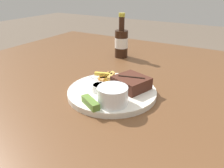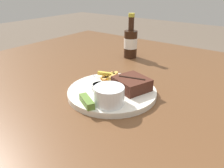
# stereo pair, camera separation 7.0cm
# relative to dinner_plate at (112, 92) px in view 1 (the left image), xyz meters

# --- Properties ---
(dining_table) EXTENTS (1.57, 1.47, 0.73)m
(dining_table) POSITION_rel_dinner_plate_xyz_m (0.00, 0.00, -0.06)
(dining_table) COLOR brown
(dining_table) RESTS_ON ground_plane
(dinner_plate) EXTENTS (0.29, 0.29, 0.02)m
(dinner_plate) POSITION_rel_dinner_plate_xyz_m (0.00, 0.00, 0.00)
(dinner_plate) COLOR silver
(dinner_plate) RESTS_ON dining_table
(steak_portion) EXTENTS (0.13, 0.12, 0.04)m
(steak_portion) POSITION_rel_dinner_plate_xyz_m (0.05, 0.04, 0.03)
(steak_portion) COLOR #472319
(steak_portion) RESTS_ON dinner_plate
(fries_pile) EXTENTS (0.11, 0.11, 0.02)m
(fries_pile) POSITION_rel_dinner_plate_xyz_m (-0.05, 0.06, 0.02)
(fries_pile) COLOR gold
(fries_pile) RESTS_ON dinner_plate
(coleslaw_cup) EXTENTS (0.09, 0.09, 0.05)m
(coleslaw_cup) POSITION_rel_dinner_plate_xyz_m (0.05, -0.08, 0.04)
(coleslaw_cup) COLOR white
(coleslaw_cup) RESTS_ON dinner_plate
(dipping_sauce_cup) EXTENTS (0.05, 0.05, 0.02)m
(dipping_sauce_cup) POSITION_rel_dinner_plate_xyz_m (-0.03, -0.03, 0.02)
(dipping_sauce_cup) COLOR silver
(dipping_sauce_cup) RESTS_ON dinner_plate
(pickle_spear) EXTENTS (0.08, 0.05, 0.02)m
(pickle_spear) POSITION_rel_dinner_plate_xyz_m (0.00, -0.12, 0.02)
(pickle_spear) COLOR #567A2D
(pickle_spear) RESTS_ON dinner_plate
(fork_utensil) EXTENTS (0.13, 0.06, 0.00)m
(fork_utensil) POSITION_rel_dinner_plate_xyz_m (-0.07, 0.03, 0.01)
(fork_utensil) COLOR #B7B7BC
(fork_utensil) RESTS_ON dinner_plate
(knife_utensil) EXTENTS (0.11, 0.15, 0.01)m
(knife_utensil) POSITION_rel_dinner_plate_xyz_m (0.01, 0.04, 0.01)
(knife_utensil) COLOR #B7B7BC
(knife_utensil) RESTS_ON dinner_plate
(beer_bottle) EXTENTS (0.06, 0.06, 0.21)m
(beer_bottle) POSITION_rel_dinner_plate_xyz_m (-0.17, 0.37, 0.07)
(beer_bottle) COLOR black
(beer_bottle) RESTS_ON dining_table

